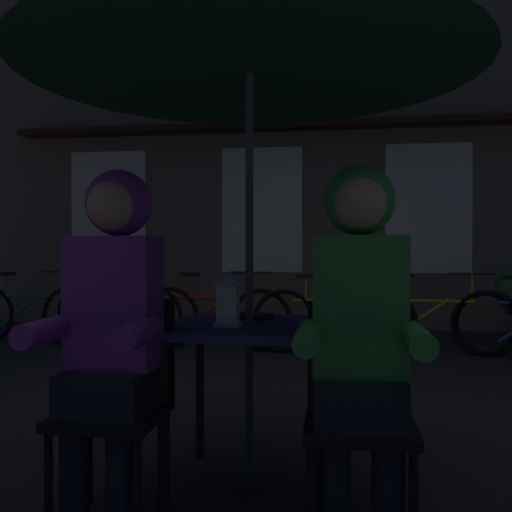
{
  "coord_description": "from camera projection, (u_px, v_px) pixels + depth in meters",
  "views": [
    {
      "loc": [
        0.4,
        -2.53,
        1.08
      ],
      "look_at": [
        0.0,
        0.21,
        1.04
      ],
      "focal_mm": 39.56,
      "sensor_mm": 36.0,
      "label": 1
    }
  ],
  "objects": [
    {
      "name": "ground_plane",
      "position": [
        249.0,
        485.0,
        2.58
      ],
      "size": [
        60.0,
        60.0,
        0.0
      ],
      "primitive_type": "plane",
      "color": "#232326"
    },
    {
      "name": "chair_left",
      "position": [
        118.0,
        395.0,
        2.27
      ],
      "size": [
        0.4,
        0.4,
        0.87
      ],
      "color": "black",
      "rests_on": "ground_plane"
    },
    {
      "name": "lantern",
      "position": [
        228.0,
        299.0,
        2.47
      ],
      "size": [
        0.11,
        0.11,
        0.23
      ],
      "color": "white",
      "rests_on": "cafe_table"
    },
    {
      "name": "book",
      "position": [
        250.0,
        316.0,
        2.74
      ],
      "size": [
        0.23,
        0.19,
        0.02
      ],
      "primitive_type": "cube",
      "rotation": [
        0.0,
        0.0,
        -0.25
      ],
      "color": "black",
      "rests_on": "cafe_table"
    },
    {
      "name": "chair_right",
      "position": [
        359.0,
        405.0,
        2.13
      ],
      "size": [
        0.4,
        0.4,
        0.87
      ],
      "color": "black",
      "rests_on": "ground_plane"
    },
    {
      "name": "patio_umbrella",
      "position": [
        249.0,
        33.0,
        2.55
      ],
      "size": [
        2.1,
        2.1,
        2.31
      ],
      "color": "#4C4C51",
      "rests_on": "ground_plane"
    },
    {
      "name": "shopfront_building",
      "position": [
        343.0,
        103.0,
        7.8
      ],
      "size": [
        10.0,
        0.93,
        6.2
      ],
      "color": "#6B5B4C",
      "rests_on": "ground_plane"
    },
    {
      "name": "cafe_table",
      "position": [
        249.0,
        346.0,
        2.57
      ],
      "size": [
        0.72,
        0.72,
        0.74
      ],
      "color": "navy",
      "rests_on": "ground_plane"
    },
    {
      "name": "bicycle_third",
      "position": [
        215.0,
        317.0,
        6.02
      ],
      "size": [
        1.68,
        0.24,
        0.84
      ],
      "color": "black",
      "rests_on": "ground_plane"
    },
    {
      "name": "bicycle_fifth",
      "position": [
        431.0,
        321.0,
        5.7
      ],
      "size": [
        1.68,
        0.08,
        0.84
      ],
      "color": "black",
      "rests_on": "ground_plane"
    },
    {
      "name": "bicycle_nearest",
      "position": [
        28.0,
        314.0,
        6.27
      ],
      "size": [
        1.68,
        0.19,
        0.84
      ],
      "color": "black",
      "rests_on": "ground_plane"
    },
    {
      "name": "person_left_hooded",
      "position": [
        112.0,
        308.0,
        2.21
      ],
      "size": [
        0.45,
        0.56,
        1.4
      ],
      "color": "black",
      "rests_on": "ground_plane"
    },
    {
      "name": "bicycle_second",
      "position": [
        117.0,
        314.0,
        6.31
      ],
      "size": [
        1.64,
        0.45,
        0.84
      ],
      "color": "black",
      "rests_on": "ground_plane"
    },
    {
      "name": "person_right_hooded",
      "position": [
        360.0,
        312.0,
        2.07
      ],
      "size": [
        0.45,
        0.56,
        1.4
      ],
      "color": "black",
      "rests_on": "ground_plane"
    },
    {
      "name": "bicycle_fourth",
      "position": [
        333.0,
        320.0,
        5.75
      ],
      "size": [
        1.68,
        0.12,
        0.84
      ],
      "color": "black",
      "rests_on": "ground_plane"
    }
  ]
}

